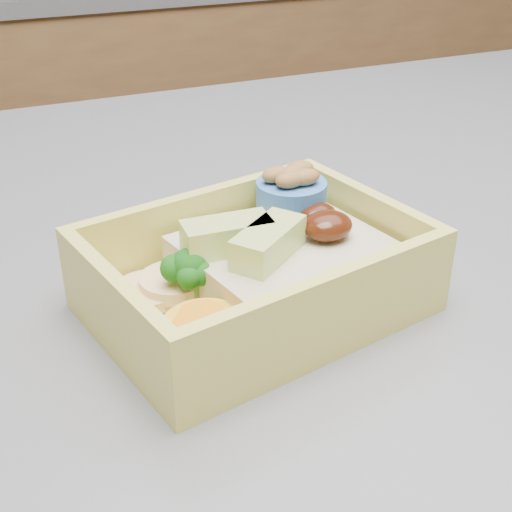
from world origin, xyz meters
name	(u,v)px	position (x,y,z in m)	size (l,w,h in m)	color
bento_box	(262,270)	(-0.17, -0.11, 0.94)	(0.19, 0.16, 0.06)	#D6CC58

